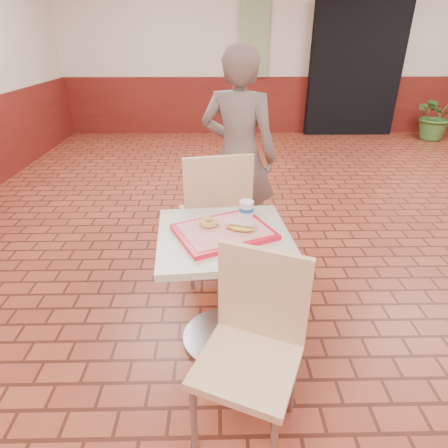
{
  "coord_description": "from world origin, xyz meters",
  "views": [
    {
      "loc": [
        -1.25,
        -2.19,
        1.67
      ],
      "look_at": [
        -1.22,
        -0.46,
        0.79
      ],
      "focal_mm": 30.0,
      "sensor_mm": 36.0,
      "label": 1
    }
  ],
  "objects_px": {
    "chair_main_front": "(253,340)",
    "long_john_donut": "(241,227)",
    "customer": "(239,157)",
    "paper_cup": "(246,210)",
    "potted_plant": "(437,115)",
    "ring_donut": "(209,222)",
    "main_table": "(224,272)",
    "serving_tray": "(224,232)",
    "chair_main_back": "(215,212)"
  },
  "relations": [
    {
      "from": "chair_main_front",
      "to": "long_john_donut",
      "type": "relative_size",
      "value": 5.54
    },
    {
      "from": "customer",
      "to": "long_john_donut",
      "type": "height_order",
      "value": "customer"
    },
    {
      "from": "long_john_donut",
      "to": "paper_cup",
      "type": "relative_size",
      "value": 1.59
    },
    {
      "from": "long_john_donut",
      "to": "potted_plant",
      "type": "xyz_separation_m",
      "value": [
        3.72,
        4.88,
        -0.36
      ]
    },
    {
      "from": "ring_donut",
      "to": "potted_plant",
      "type": "distance_m",
      "value": 6.2
    },
    {
      "from": "main_table",
      "to": "potted_plant",
      "type": "bearing_deg",
      "value": 51.93
    },
    {
      "from": "customer",
      "to": "main_table",
      "type": "bearing_deg",
      "value": 101.36
    },
    {
      "from": "chair_main_front",
      "to": "serving_tray",
      "type": "xyz_separation_m",
      "value": [
        -0.12,
        0.52,
        0.25
      ]
    },
    {
      "from": "main_table",
      "to": "customer",
      "type": "xyz_separation_m",
      "value": [
        0.13,
        1.1,
        0.33
      ]
    },
    {
      "from": "chair_main_back",
      "to": "ring_donut",
      "type": "distance_m",
      "value": 0.66
    },
    {
      "from": "ring_donut",
      "to": "chair_main_back",
      "type": "bearing_deg",
      "value": 87.14
    },
    {
      "from": "serving_tray",
      "to": "ring_donut",
      "type": "distance_m",
      "value": 0.1
    },
    {
      "from": "chair_main_back",
      "to": "paper_cup",
      "type": "relative_size",
      "value": 9.85
    },
    {
      "from": "chair_main_front",
      "to": "potted_plant",
      "type": "distance_m",
      "value": 6.53
    },
    {
      "from": "potted_plant",
      "to": "main_table",
      "type": "bearing_deg",
      "value": -128.07
    },
    {
      "from": "potted_plant",
      "to": "chair_main_back",
      "type": "bearing_deg",
      "value": -132.58
    },
    {
      "from": "ring_donut",
      "to": "potted_plant",
      "type": "height_order",
      "value": "potted_plant"
    },
    {
      "from": "chair_main_front",
      "to": "potted_plant",
      "type": "relative_size",
      "value": 1.04
    },
    {
      "from": "serving_tray",
      "to": "paper_cup",
      "type": "relative_size",
      "value": 4.73
    },
    {
      "from": "ring_donut",
      "to": "long_john_donut",
      "type": "bearing_deg",
      "value": -20.09
    },
    {
      "from": "main_table",
      "to": "chair_main_front",
      "type": "relative_size",
      "value": 0.82
    },
    {
      "from": "paper_cup",
      "to": "potted_plant",
      "type": "bearing_deg",
      "value": 52.1
    },
    {
      "from": "main_table",
      "to": "paper_cup",
      "type": "height_order",
      "value": "paper_cup"
    },
    {
      "from": "chair_main_back",
      "to": "long_john_donut",
      "type": "height_order",
      "value": "chair_main_back"
    },
    {
      "from": "serving_tray",
      "to": "potted_plant",
      "type": "distance_m",
      "value": 6.18
    },
    {
      "from": "paper_cup",
      "to": "potted_plant",
      "type": "xyz_separation_m",
      "value": [
        3.68,
        4.73,
        -0.39
      ]
    },
    {
      "from": "customer",
      "to": "ring_donut",
      "type": "distance_m",
      "value": 1.08
    },
    {
      "from": "chair_main_back",
      "to": "long_john_donut",
      "type": "distance_m",
      "value": 0.73
    },
    {
      "from": "chair_main_back",
      "to": "ring_donut",
      "type": "height_order",
      "value": "chair_main_back"
    },
    {
      "from": "serving_tray",
      "to": "potted_plant",
      "type": "height_order",
      "value": "potted_plant"
    },
    {
      "from": "chair_main_front",
      "to": "customer",
      "type": "relative_size",
      "value": 0.54
    },
    {
      "from": "chair_main_front",
      "to": "customer",
      "type": "bearing_deg",
      "value": 112.68
    },
    {
      "from": "customer",
      "to": "long_john_donut",
      "type": "distance_m",
      "value": 1.12
    },
    {
      "from": "serving_tray",
      "to": "paper_cup",
      "type": "distance_m",
      "value": 0.19
    },
    {
      "from": "long_john_donut",
      "to": "paper_cup",
      "type": "xyz_separation_m",
      "value": [
        0.04,
        0.15,
        0.03
      ]
    },
    {
      "from": "ring_donut",
      "to": "main_table",
      "type": "bearing_deg",
      "value": -30.74
    },
    {
      "from": "paper_cup",
      "to": "serving_tray",
      "type": "bearing_deg",
      "value": -133.65
    },
    {
      "from": "main_table",
      "to": "serving_tray",
      "type": "height_order",
      "value": "serving_tray"
    },
    {
      "from": "ring_donut",
      "to": "serving_tray",
      "type": "bearing_deg",
      "value": -30.74
    },
    {
      "from": "chair_main_back",
      "to": "ring_donut",
      "type": "xyz_separation_m",
      "value": [
        -0.03,
        -0.62,
        0.22
      ]
    },
    {
      "from": "chair_main_back",
      "to": "customer",
      "type": "relative_size",
      "value": 0.6
    },
    {
      "from": "paper_cup",
      "to": "long_john_donut",
      "type": "bearing_deg",
      "value": -104.71
    },
    {
      "from": "serving_tray",
      "to": "ring_donut",
      "type": "bearing_deg",
      "value": 149.26
    },
    {
      "from": "chair_main_front",
      "to": "long_john_donut",
      "type": "height_order",
      "value": "chair_main_front"
    },
    {
      "from": "chair_main_front",
      "to": "serving_tray",
      "type": "distance_m",
      "value": 0.59
    },
    {
      "from": "chair_main_back",
      "to": "potted_plant",
      "type": "relative_size",
      "value": 1.17
    },
    {
      "from": "chair_main_back",
      "to": "ring_donut",
      "type": "bearing_deg",
      "value": 76.19
    },
    {
      "from": "chair_main_front",
      "to": "potted_plant",
      "type": "height_order",
      "value": "chair_main_front"
    },
    {
      "from": "long_john_donut",
      "to": "main_table",
      "type": "bearing_deg",
      "value": 171.03
    },
    {
      "from": "paper_cup",
      "to": "chair_main_back",
      "type": "bearing_deg",
      "value": 108.19
    }
  ]
}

